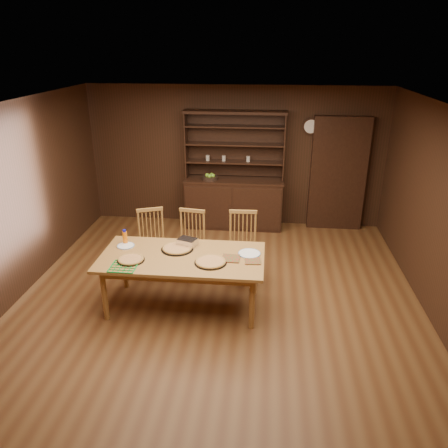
# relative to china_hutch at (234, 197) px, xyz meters

# --- Properties ---
(floor) EXTENTS (6.00, 6.00, 0.00)m
(floor) POSITION_rel_china_hutch_xyz_m (0.00, -2.75, -0.60)
(floor) COLOR brown
(floor) RESTS_ON ground
(room_shell) EXTENTS (6.00, 6.00, 6.00)m
(room_shell) POSITION_rel_china_hutch_xyz_m (0.00, -2.75, 0.98)
(room_shell) COLOR silver
(room_shell) RESTS_ON floor
(china_hutch) EXTENTS (1.84, 0.52, 2.17)m
(china_hutch) POSITION_rel_china_hutch_xyz_m (0.00, 0.00, 0.00)
(china_hutch) COLOR black
(china_hutch) RESTS_ON floor
(doorway) EXTENTS (1.00, 0.18, 2.10)m
(doorway) POSITION_rel_china_hutch_xyz_m (1.90, 0.15, 0.45)
(doorway) COLOR black
(doorway) RESTS_ON floor
(wall_clock) EXTENTS (0.30, 0.05, 0.30)m
(wall_clock) POSITION_rel_china_hutch_xyz_m (1.35, 0.20, 1.30)
(wall_clock) COLOR black
(wall_clock) RESTS_ON room_shell
(dining_table) EXTENTS (2.11, 1.05, 0.75)m
(dining_table) POSITION_rel_china_hutch_xyz_m (-0.44, -2.84, 0.08)
(dining_table) COLOR #A56E39
(dining_table) RESTS_ON floor
(chair_left) EXTENTS (0.53, 0.52, 1.01)m
(chair_left) POSITION_rel_china_hutch_xyz_m (-1.08, -1.93, -0.06)
(chair_left) COLOR #A37438
(chair_left) RESTS_ON floor
(chair_center) EXTENTS (0.47, 0.46, 1.02)m
(chair_center) POSITION_rel_china_hutch_xyz_m (-0.49, -1.93, -0.06)
(chair_center) COLOR #A37438
(chair_center) RESTS_ON floor
(chair_right) EXTENTS (0.44, 0.42, 1.04)m
(chair_right) POSITION_rel_china_hutch_xyz_m (0.28, -1.96, -0.04)
(chair_right) COLOR #A37438
(chair_right) RESTS_ON floor
(pizza_left) EXTENTS (0.34, 0.34, 0.04)m
(pizza_left) POSITION_rel_china_hutch_xyz_m (-1.06, -3.03, 0.17)
(pizza_left) COLOR black
(pizza_left) RESTS_ON dining_table
(pizza_right) EXTENTS (0.40, 0.40, 0.04)m
(pizza_right) POSITION_rel_china_hutch_xyz_m (-0.05, -2.99, 0.17)
(pizza_right) COLOR black
(pizza_right) RESTS_ON dining_table
(pizza_center) EXTENTS (0.43, 0.43, 0.04)m
(pizza_center) POSITION_rel_china_hutch_xyz_m (-0.54, -2.65, 0.17)
(pizza_center) COLOR black
(pizza_center) RESTS_ON dining_table
(cooling_rack) EXTENTS (0.32, 0.32, 0.01)m
(cooling_rack) POSITION_rel_china_hutch_xyz_m (-1.09, -3.20, 0.16)
(cooling_rack) COLOR #0B9432
(cooling_rack) RESTS_ON dining_table
(plate_left) EXTENTS (0.23, 0.23, 0.02)m
(plate_left) POSITION_rel_china_hutch_xyz_m (-1.25, -2.63, 0.16)
(plate_left) COLOR white
(plate_left) RESTS_ON dining_table
(plate_right) EXTENTS (0.29, 0.29, 0.02)m
(plate_right) POSITION_rel_china_hutch_xyz_m (0.42, -2.70, 0.16)
(plate_right) COLOR white
(plate_right) RESTS_ON dining_table
(foil_dish) EXTENTS (0.29, 0.25, 0.10)m
(foil_dish) POSITION_rel_china_hutch_xyz_m (-0.43, -2.52, 0.20)
(foil_dish) COLOR white
(foil_dish) RESTS_ON dining_table
(juice_bottle) EXTENTS (0.06, 0.06, 0.20)m
(juice_bottle) POSITION_rel_china_hutch_xyz_m (-1.28, -2.55, 0.25)
(juice_bottle) COLOR orange
(juice_bottle) RESTS_ON dining_table
(pot_holder_a) EXTENTS (0.21, 0.21, 0.01)m
(pot_holder_a) POSITION_rel_china_hutch_xyz_m (0.47, -2.90, 0.16)
(pot_holder_a) COLOR red
(pot_holder_a) RESTS_ON dining_table
(pot_holder_b) EXTENTS (0.23, 0.23, 0.02)m
(pot_holder_b) POSITION_rel_china_hutch_xyz_m (0.19, -2.86, 0.16)
(pot_holder_b) COLOR red
(pot_holder_b) RESTS_ON dining_table
(fruit_bowl) EXTENTS (0.30, 0.30, 0.12)m
(fruit_bowl) POSITION_rel_china_hutch_xyz_m (-0.44, -0.07, 0.39)
(fruit_bowl) COLOR black
(fruit_bowl) RESTS_ON china_hutch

